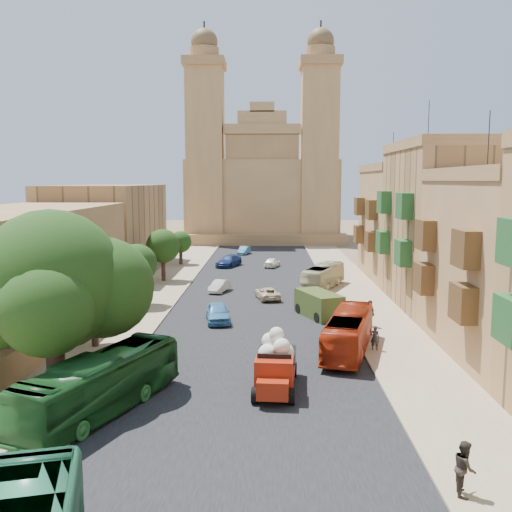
{
  "coord_description": "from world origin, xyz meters",
  "views": [
    {
      "loc": [
        1.07,
        -23.18,
        10.5
      ],
      "look_at": [
        0.0,
        26.0,
        4.0
      ],
      "focal_mm": 40.0,
      "sensor_mm": 36.0,
      "label": 1
    }
  ],
  "objects_px": {
    "olive_pickup": "(319,305)",
    "pedestrian_c": "(370,313)",
    "church": "(262,186)",
    "pedestrian_a": "(375,338)",
    "ficus_tree": "(54,286)",
    "street_tree_d": "(181,242)",
    "pedestrian_b": "(465,468)",
    "car_dkblue": "(229,261)",
    "bus_green_north": "(101,384)",
    "street_tree_c": "(163,246)",
    "car_blue_b": "(244,250)",
    "street_tree_b": "(137,264)",
    "bus_red_east": "(349,332)",
    "street_tree_a": "(93,292)",
    "car_cream": "(267,293)",
    "car_blue_a": "(218,313)",
    "car_white_a": "(220,286)",
    "red_truck": "(276,364)",
    "bus_cream_east": "(323,276)",
    "car_white_b": "(272,262)"
  },
  "relations": [
    {
      "from": "red_truck",
      "to": "car_cream",
      "type": "distance_m",
      "value": 22.18
    },
    {
      "from": "olive_pickup",
      "to": "pedestrian_a",
      "type": "height_order",
      "value": "olive_pickup"
    },
    {
      "from": "street_tree_b",
      "to": "ficus_tree",
      "type": "bearing_deg",
      "value": -88.33
    },
    {
      "from": "church",
      "to": "ficus_tree",
      "type": "relative_size",
      "value": 3.96
    },
    {
      "from": "street_tree_c",
      "to": "car_white_b",
      "type": "distance_m",
      "value": 15.53
    },
    {
      "from": "street_tree_c",
      "to": "car_dkblue",
      "type": "bearing_deg",
      "value": 58.83
    },
    {
      "from": "car_cream",
      "to": "pedestrian_c",
      "type": "relative_size",
      "value": 1.97
    },
    {
      "from": "car_blue_a",
      "to": "pedestrian_c",
      "type": "relative_size",
      "value": 2.15
    },
    {
      "from": "street_tree_c",
      "to": "pedestrian_a",
      "type": "xyz_separation_m",
      "value": [
        17.74,
        -24.47,
        -2.91
      ]
    },
    {
      "from": "bus_cream_east",
      "to": "pedestrian_b",
      "type": "distance_m",
      "value": 37.33
    },
    {
      "from": "street_tree_a",
      "to": "pedestrian_a",
      "type": "distance_m",
      "value": 17.96
    },
    {
      "from": "pedestrian_a",
      "to": "street_tree_c",
      "type": "bearing_deg",
      "value": -33.82
    },
    {
      "from": "olive_pickup",
      "to": "pedestrian_c",
      "type": "bearing_deg",
      "value": -40.73
    },
    {
      "from": "street_tree_a",
      "to": "street_tree_c",
      "type": "relative_size",
      "value": 0.95
    },
    {
      "from": "ficus_tree",
      "to": "pedestrian_c",
      "type": "bearing_deg",
      "value": 36.68
    },
    {
      "from": "ficus_tree",
      "to": "street_tree_d",
      "type": "xyz_separation_m",
      "value": [
        -0.58,
        43.99,
        -2.59
      ]
    },
    {
      "from": "street_tree_a",
      "to": "car_cream",
      "type": "bearing_deg",
      "value": 53.4
    },
    {
      "from": "red_truck",
      "to": "car_white_b",
      "type": "bearing_deg",
      "value": 89.86
    },
    {
      "from": "bus_green_north",
      "to": "street_tree_d",
      "type": "bearing_deg",
      "value": 116.16
    },
    {
      "from": "bus_green_north",
      "to": "pedestrian_a",
      "type": "relative_size",
      "value": 6.31
    },
    {
      "from": "car_white_a",
      "to": "car_cream",
      "type": "bearing_deg",
      "value": -18.99
    },
    {
      "from": "bus_red_east",
      "to": "pedestrian_b",
      "type": "height_order",
      "value": "bus_red_east"
    },
    {
      "from": "street_tree_b",
      "to": "street_tree_c",
      "type": "bearing_deg",
      "value": 90.0
    },
    {
      "from": "bus_cream_east",
      "to": "car_white_a",
      "type": "relative_size",
      "value": 2.47
    },
    {
      "from": "car_dkblue",
      "to": "bus_red_east",
      "type": "bearing_deg",
      "value": -52.9
    },
    {
      "from": "street_tree_d",
      "to": "bus_green_north",
      "type": "bearing_deg",
      "value": -85.7
    },
    {
      "from": "street_tree_c",
      "to": "red_truck",
      "type": "relative_size",
      "value": 1.04
    },
    {
      "from": "bus_red_east",
      "to": "car_blue_a",
      "type": "height_order",
      "value": "bus_red_east"
    },
    {
      "from": "street_tree_c",
      "to": "pedestrian_c",
      "type": "relative_size",
      "value": 2.81
    },
    {
      "from": "street_tree_b",
      "to": "street_tree_d",
      "type": "xyz_separation_m",
      "value": [
        0.0,
        24.0,
        -0.69
      ]
    },
    {
      "from": "bus_red_east",
      "to": "car_cream",
      "type": "relative_size",
      "value": 2.35
    },
    {
      "from": "pedestrian_c",
      "to": "red_truck",
      "type": "bearing_deg",
      "value": -46.56
    },
    {
      "from": "red_truck",
      "to": "bus_cream_east",
      "type": "bearing_deg",
      "value": 79.66
    },
    {
      "from": "red_truck",
      "to": "bus_green_north",
      "type": "xyz_separation_m",
      "value": [
        -7.95,
        -3.18,
        0.04
      ]
    },
    {
      "from": "pedestrian_b",
      "to": "car_dkblue",
      "type": "bearing_deg",
      "value": 23.37
    },
    {
      "from": "church",
      "to": "pedestrian_a",
      "type": "relative_size",
      "value": 23.37
    },
    {
      "from": "street_tree_b",
      "to": "car_blue_a",
      "type": "xyz_separation_m",
      "value": [
        7.3,
        -5.54,
        -2.81
      ]
    },
    {
      "from": "church",
      "to": "bus_red_east",
      "type": "bearing_deg",
      "value": -84.92
    },
    {
      "from": "church",
      "to": "car_blue_a",
      "type": "xyz_separation_m",
      "value": [
        -2.7,
        -60.16,
        -8.8
      ]
    },
    {
      "from": "pedestrian_c",
      "to": "olive_pickup",
      "type": "bearing_deg",
      "value": -148.39
    },
    {
      "from": "ficus_tree",
      "to": "bus_red_east",
      "type": "height_order",
      "value": "ficus_tree"
    },
    {
      "from": "street_tree_b",
      "to": "street_tree_d",
      "type": "bearing_deg",
      "value": 90.0
    },
    {
      "from": "car_blue_a",
      "to": "street_tree_a",
      "type": "bearing_deg",
      "value": -147.12
    },
    {
      "from": "ficus_tree",
      "to": "pedestrian_a",
      "type": "relative_size",
      "value": 5.9
    },
    {
      "from": "car_blue_b",
      "to": "street_tree_b",
      "type": "bearing_deg",
      "value": -90.68
    },
    {
      "from": "olive_pickup",
      "to": "bus_cream_east",
      "type": "xyz_separation_m",
      "value": [
        1.49,
        12.04,
        0.22
      ]
    },
    {
      "from": "car_dkblue",
      "to": "street_tree_c",
      "type": "bearing_deg",
      "value": -99.6
    },
    {
      "from": "car_dkblue",
      "to": "pedestrian_c",
      "type": "distance_m",
      "value": 31.44
    },
    {
      "from": "car_blue_a",
      "to": "car_white_a",
      "type": "distance_m",
      "value": 11.61
    },
    {
      "from": "car_dkblue",
      "to": "car_blue_b",
      "type": "height_order",
      "value": "car_dkblue"
    }
  ]
}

